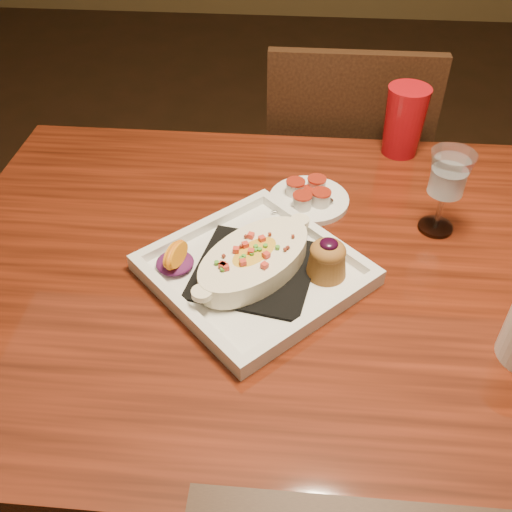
# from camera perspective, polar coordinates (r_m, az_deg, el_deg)

# --- Properties ---
(floor) EXTENTS (7.00, 7.00, 0.00)m
(floor) POSITION_cam_1_polar(r_m,az_deg,el_deg) (1.61, 7.01, -21.40)
(floor) COLOR black
(floor) RESTS_ON ground
(table) EXTENTS (1.50, 0.90, 0.75)m
(table) POSITION_cam_1_polar(r_m,az_deg,el_deg) (1.07, 9.85, -5.15)
(table) COLOR maroon
(table) RESTS_ON floor
(chair_far) EXTENTS (0.42, 0.42, 0.93)m
(chair_far) POSITION_cam_1_polar(r_m,az_deg,el_deg) (1.65, 8.30, 7.31)
(chair_far) COLOR black
(chair_far) RESTS_ON floor
(plate) EXTENTS (0.44, 0.44, 0.08)m
(plate) POSITION_cam_1_polar(r_m,az_deg,el_deg) (0.96, 0.32, -0.87)
(plate) COLOR white
(plate) RESTS_ON table
(goblet) EXTENTS (0.08, 0.08, 0.16)m
(goblet) POSITION_cam_1_polar(r_m,az_deg,el_deg) (1.06, 18.66, 7.38)
(goblet) COLOR silver
(goblet) RESTS_ON table
(saucer) EXTENTS (0.16, 0.16, 0.11)m
(saucer) POSITION_cam_1_polar(r_m,az_deg,el_deg) (1.13, 5.26, 5.83)
(saucer) COLOR white
(saucer) RESTS_ON table
(creamer_loose) EXTENTS (0.04, 0.04, 0.03)m
(creamer_loose) POSITION_cam_1_polar(r_m,az_deg,el_deg) (1.14, 5.39, 6.05)
(creamer_loose) COLOR silver
(creamer_loose) RESTS_ON table
(red_tumbler) EXTENTS (0.09, 0.09, 0.15)m
(red_tumbler) POSITION_cam_1_polar(r_m,az_deg,el_deg) (1.30, 14.60, 12.92)
(red_tumbler) COLOR #AD0C14
(red_tumbler) RESTS_ON table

